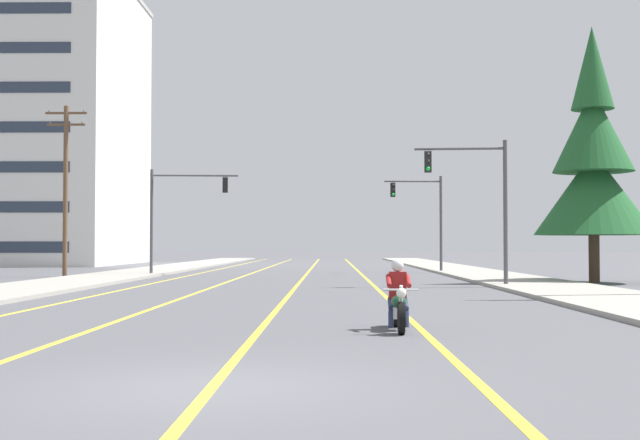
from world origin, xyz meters
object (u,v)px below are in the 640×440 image
Objects in this scene: traffic_signal_near_right at (480,191)px; motorcycle_with_rider at (398,302)px; traffic_signal_mid_right at (425,210)px; conifer_tree_right_verge_near at (593,165)px; traffic_signal_near_left at (177,205)px; utility_pole_left_near at (66,184)px.

motorcycle_with_rider is at bearing -105.48° from traffic_signal_near_right.
traffic_signal_near_right is 17.87m from traffic_signal_mid_right.
conifer_tree_right_verge_near is at bearing 63.07° from motorcycle_with_rider.
traffic_signal_near_right and traffic_signal_mid_right have the same top height.
conifer_tree_right_verge_near is (21.30, -9.41, 1.42)m from traffic_signal_near_left.
traffic_signal_near_left is at bearing 108.60° from motorcycle_with_rider.
traffic_signal_near_left is 1.00× the size of traffic_signal_mid_right.
traffic_signal_near_left and traffic_signal_mid_right have the same top height.
motorcycle_with_rider is 0.23× the size of utility_pole_left_near.
conifer_tree_right_verge_near reaches higher than traffic_signal_mid_right.
traffic_signal_near_left is at bearing 156.16° from conifer_tree_right_verge_near.
traffic_signal_mid_right is at bearing 82.54° from motorcycle_with_rider.
traffic_signal_mid_right is at bearing 17.25° from traffic_signal_near_left.
traffic_signal_mid_right is at bearing 113.92° from conifer_tree_right_verge_near.
traffic_signal_near_left is (-10.40, 30.89, 3.53)m from motorcycle_with_rider.
traffic_signal_near_right is 1.00× the size of traffic_signal_near_left.
traffic_signal_near_right is 1.00× the size of traffic_signal_mid_right.
traffic_signal_mid_right is (4.66, 35.56, 3.44)m from motorcycle_with_rider.
traffic_signal_near_right is at bearing -27.19° from utility_pole_left_near.
traffic_signal_mid_right is (15.05, 4.67, -0.09)m from traffic_signal_near_left.
traffic_signal_near_left is at bearing 139.22° from traffic_signal_near_right.
traffic_signal_near_right is 20.20m from traffic_signal_near_left.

